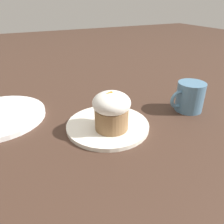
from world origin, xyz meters
The scene contains 5 objects.
ground_plane centered at (0.00, 0.00, 0.00)m, with size 4.00×4.00×0.00m, color #3D281E.
dessert_plate centered at (0.00, 0.00, 0.01)m, with size 0.23×0.23×0.01m.
carrot_cake centered at (0.00, 0.02, 0.06)m, with size 0.10×0.10×0.11m.
spoon centered at (-0.01, 0.00, 0.01)m, with size 0.04×0.13×0.01m.
coffee_cup centered at (-0.27, 0.02, 0.05)m, with size 0.12×0.08×0.09m.
Camera 1 is at (0.21, 0.47, 0.32)m, focal length 35.00 mm.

